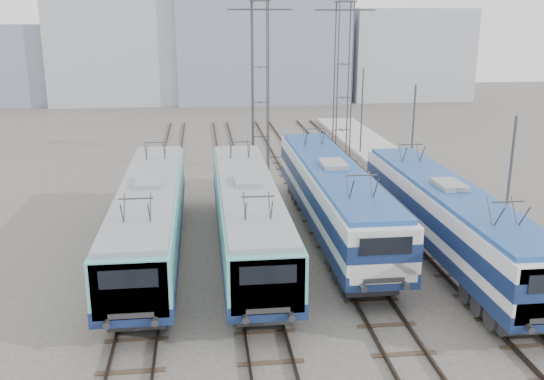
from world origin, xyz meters
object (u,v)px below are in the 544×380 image
Objects in this scene: locomotive_center_right at (333,193)px; catenary_tower_east at (343,76)px; mast_rear at (362,113)px; mast_mid at (412,142)px; locomotive_center_left at (248,213)px; locomotive_far_right at (449,216)px; mast_front at (507,197)px; catenary_tower_west at (260,79)px; locomotive_far_left at (150,215)px.

catenary_tower_east is (4.25, 16.53, 4.33)m from locomotive_center_right.
mast_mid is at bearing -90.00° from mast_rear.
locomotive_far_right is (9.00, -1.68, 0.05)m from locomotive_center_left.
locomotive_far_right is at bearing 139.27° from mast_front.
locomotive_far_right is 2.76m from mast_front.
catenary_tower_west is (2.25, 16.72, 4.47)m from locomotive_center_left.
locomotive_center_left is 1.45× the size of catenary_tower_east.
locomotive_far_left is 1.45× the size of catenary_tower_east.
locomotive_center_left is at bearing -2.70° from locomotive_far_left.
locomotive_center_right is 19.62m from mast_rear.
catenary_tower_west is (6.75, 16.51, 4.46)m from locomotive_far_left.
mast_rear is at bearing 71.08° from locomotive_center_right.
locomotive_center_right is at bearing -104.42° from catenary_tower_east.
locomotive_center_right is 2.59× the size of mast_mid.
locomotive_far_right is (13.50, -1.90, 0.04)m from locomotive_far_left.
locomotive_far_left reaches higher than locomotive_center_left.
mast_mid reaches higher than locomotive_far_left.
catenary_tower_east is 1.71× the size of mast_front.
catenary_tower_west is at bearing 137.07° from mast_mid.
mast_rear is (8.60, 4.00, -3.14)m from catenary_tower_west.
mast_rear is at bearing 24.94° from catenary_tower_west.
mast_front is 24.00m from mast_rear.
locomotive_far_right is at bearing -100.08° from mast_mid.
catenary_tower_east is (13.25, 18.51, 4.46)m from locomotive_far_left.
locomotive_far_left is 2.49× the size of mast_front.
locomotive_far_left is 1.01× the size of locomotive_center_left.
locomotive_center_left is at bearing -115.05° from catenary_tower_east.
locomotive_far_right is 20.88m from catenary_tower_east.
mast_front is at bearing -40.74° from locomotive_center_right.
locomotive_center_left is 2.48× the size of mast_rear.
locomotive_center_left is 23.43m from mast_rear.
catenary_tower_west is at bearing 113.27° from mast_front.
catenary_tower_west is 1.00× the size of catenary_tower_east.
locomotive_center_right is 9.19m from mast_mid.
locomotive_far_right is 10.65m from mast_mid.
mast_mid reaches higher than locomotive_center_right.
catenary_tower_west is 12.16m from mast_mid.
locomotive_center_right is 17.61m from catenary_tower_east.
mast_front reaches higher than locomotive_far_left.
mast_rear reaches higher than locomotive_far_right.
catenary_tower_east reaches higher than mast_front.
mast_rear is (2.10, 2.00, -3.14)m from catenary_tower_east.
catenary_tower_west is 1.71× the size of mast_mid.
catenary_tower_west is at bearing -155.06° from mast_rear.
locomotive_center_right is at bearing 25.98° from locomotive_center_left.
locomotive_far_right is at bearing -69.86° from catenary_tower_west.
catenary_tower_east is at bearing 64.95° from locomotive_center_left.
catenary_tower_west reaches higher than mast_mid.
locomotive_far_left is 1.01× the size of locomotive_far_right.
mast_front is at bearing -66.73° from catenary_tower_west.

